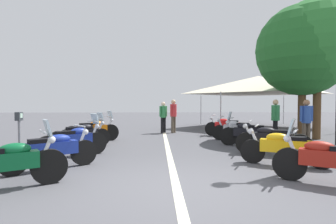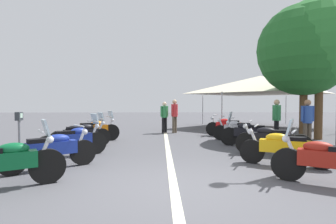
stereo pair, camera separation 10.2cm
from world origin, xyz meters
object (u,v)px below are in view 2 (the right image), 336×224
Objects in this scene: roadside_tree_1 at (320,43)px; event_tent at (260,85)px; motorcycle_left_row_0 at (4,163)px; bystander_3 at (164,115)px; motorcycle_left_row_4 at (94,130)px; motorcycle_right_row_3 at (250,133)px; bystander_2 at (175,113)px; motorcycle_right_row_2 at (272,140)px; motorcycle_right_row_5 at (228,127)px; roadside_tree_0 at (304,50)px; bystander_0 at (277,117)px; bystander_1 at (307,119)px; motorcycle_right_row_1 at (284,148)px; motorcycle_left_row_1 at (51,150)px; motorcycle_right_row_4 at (238,130)px; motorcycle_left_row_2 at (74,140)px; parking_meter at (19,127)px; motorcycle_left_row_3 at (82,134)px; motorcycle_right_row_0 at (327,160)px.

roadside_tree_1 is 5.45m from event_tent.
bystander_3 is at bearing 40.31° from motorcycle_left_row_0.
motorcycle_left_row_4 is at bearing 92.49° from bystander_3.
bystander_2 is at bearing -36.95° from motorcycle_right_row_3.
motorcycle_right_row_2 is 1.02× the size of motorcycle_right_row_5.
roadside_tree_0 is at bearing -26.34° from motorcycle_left_row_4.
motorcycle_left_row_4 is 1.16× the size of bystander_0.
motorcycle_right_row_2 is 9.40m from event_tent.
bystander_2 reaches higher than bystander_1.
roadside_tree_1 reaches higher than roadside_tree_0.
roadside_tree_1 is at bearing -174.39° from event_tent.
bystander_3 is (7.34, 2.79, 0.48)m from motorcycle_right_row_1.
motorcycle_right_row_2 is at bearing -23.46° from motorcycle_left_row_1.
bystander_3 is 0.28× the size of roadside_tree_0.
motorcycle_right_row_1 is at bearing -15.71° from motorcycle_left_row_0.
bystander_1 is 6.26m from bystander_2.
motorcycle_left_row_1 is 1.09× the size of bystander_1.
bystander_1 is (-1.39, -2.08, 0.51)m from motorcycle_right_row_4.
bystander_2 is at bearing -135.06° from bystander_3.
roadside_tree_1 is at bearing -150.99° from motorcycle_right_row_4.
motorcycle_left_row_2 is 0.85× the size of motorcycle_right_row_5.
motorcycle_right_row_4 is 1.16× the size of bystander_0.
parking_meter is 11.10m from roadside_tree_0.
motorcycle_right_row_5 is at bearing 144.31° from event_tent.
bystander_0 reaches higher than motorcycle_left_row_1.
motorcycle_right_row_3 is (0.09, -5.79, 0.01)m from motorcycle_left_row_3.
motorcycle_right_row_1 is (1.63, -5.71, -0.03)m from motorcycle_left_row_0.
motorcycle_left_row_0 is 0.97× the size of motorcycle_right_row_5.
motorcycle_right_row_2 is at bearing -39.01° from motorcycle_left_row_2.
bystander_2 is (7.53, -3.21, 0.55)m from motorcycle_left_row_1.
roadside_tree_1 is (0.47, -1.98, 3.04)m from bystander_0.
bystander_1 is (-1.27, -0.55, -0.01)m from bystander_0.
motorcycle_left_row_0 is 0.97× the size of motorcycle_right_row_4.
roadside_tree_0 is 0.85× the size of event_tent.
motorcycle_left_row_0 is 6.64m from motorcycle_right_row_2.
motorcycle_left_row_2 is 6.61m from bystander_3.
motorcycle_left_row_1 is 0.92× the size of motorcycle_right_row_1.
motorcycle_right_row_2 is at bearing 161.33° from bystander_3.
parking_meter is 0.77× the size of bystander_0.
bystander_1 is (2.29, -8.85, 0.07)m from parking_meter.
bystander_1 is at bearing -176.49° from bystander_3.
bystander_0 is at bearing -16.46° from motorcycle_left_row_2.
motorcycle_right_row_3 is at bearing 117.07° from roadside_tree_1.
parking_meter reaches higher than motorcycle_right_row_5.
motorcycle_right_row_5 is at bearing -16.59° from motorcycle_left_row_4.
motorcycle_right_row_0 is (0.08, -5.80, -0.01)m from motorcycle_left_row_0.
bystander_0 is at bearing 27.66° from parking_meter.
motorcycle_left_row_1 is at bearing -130.76° from motorcycle_left_row_2.
motorcycle_right_row_3 is 0.29× the size of event_tent.
motorcycle_left_row_4 is 0.33× the size of roadside_tree_1.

